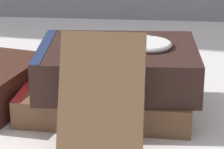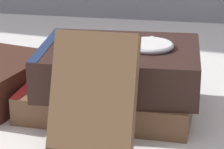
{
  "view_description": "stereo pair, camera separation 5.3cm",
  "coord_description": "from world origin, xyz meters",
  "px_view_note": "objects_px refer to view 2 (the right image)",
  "views": [
    {
      "loc": [
        0.03,
        -0.59,
        0.27
      ],
      "look_at": [
        -0.02,
        -0.01,
        0.06
      ],
      "focal_mm": 85.0,
      "sensor_mm": 36.0,
      "label": 1
    },
    {
      "loc": [
        0.09,
        -0.58,
        0.27
      ],
      "look_at": [
        -0.02,
        -0.01,
        0.06
      ],
      "focal_mm": 85.0,
      "sensor_mm": 36.0,
      "label": 2
    }
  ],
  "objects_px": {
    "book_leaning_front": "(93,103)",
    "pocket_watch": "(149,45)",
    "book_flat_bottom": "(106,96)",
    "book_flat_top": "(115,66)",
    "reading_glasses": "(88,63)"
  },
  "relations": [
    {
      "from": "book_flat_top",
      "to": "pocket_watch",
      "type": "relative_size",
      "value": 3.18
    },
    {
      "from": "book_flat_bottom",
      "to": "book_flat_top",
      "type": "height_order",
      "value": "book_flat_top"
    },
    {
      "from": "reading_glasses",
      "to": "book_leaning_front",
      "type": "bearing_deg",
      "value": -95.69
    },
    {
      "from": "book_flat_top",
      "to": "reading_glasses",
      "type": "relative_size",
      "value": 2.04
    },
    {
      "from": "book_leaning_front",
      "to": "pocket_watch",
      "type": "distance_m",
      "value": 0.13
    },
    {
      "from": "book_flat_top",
      "to": "book_flat_bottom",
      "type": "bearing_deg",
      "value": 155.97
    },
    {
      "from": "book_flat_top",
      "to": "pocket_watch",
      "type": "xyz_separation_m",
      "value": [
        0.04,
        0.0,
        0.03
      ]
    },
    {
      "from": "book_leaning_front",
      "to": "reading_glasses",
      "type": "xyz_separation_m",
      "value": [
        -0.07,
        0.28,
        -0.06
      ]
    },
    {
      "from": "book_leaning_front",
      "to": "pocket_watch",
      "type": "bearing_deg",
      "value": 71.06
    },
    {
      "from": "book_flat_top",
      "to": "reading_glasses",
      "type": "height_order",
      "value": "book_flat_top"
    },
    {
      "from": "reading_glasses",
      "to": "book_flat_bottom",
      "type": "bearing_deg",
      "value": -89.23
    },
    {
      "from": "book_leaning_front",
      "to": "book_flat_top",
      "type": "bearing_deg",
      "value": 89.54
    },
    {
      "from": "book_flat_bottom",
      "to": "book_flat_top",
      "type": "distance_m",
      "value": 0.04
    },
    {
      "from": "pocket_watch",
      "to": "book_leaning_front",
      "type": "bearing_deg",
      "value": -108.94
    },
    {
      "from": "book_flat_top",
      "to": "book_leaning_front",
      "type": "relative_size",
      "value": 1.52
    }
  ]
}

